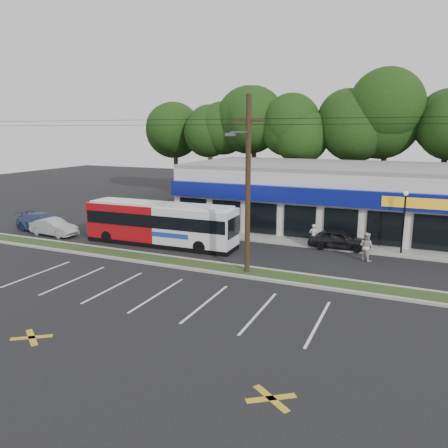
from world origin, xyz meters
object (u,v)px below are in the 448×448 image
utility_pole (245,180)px  pedestrian_b (366,247)px  pedestrian_a (313,236)px  lamp_post (404,215)px  metrobus (161,223)px  car_dark (338,239)px  car_blue (43,222)px  car_silver (54,227)px

utility_pole → pedestrian_b: (6.17, 5.44, -4.50)m
utility_pole → pedestrian_a: (2.40, 7.32, -4.58)m
lamp_post → metrobus: (-15.97, -4.30, -1.07)m
car_dark → car_blue: 23.37m
lamp_post → car_dark: lamp_post is taller
utility_pole → car_silver: bearing=171.4°
car_dark → car_silver: size_ratio=1.00×
metrobus → pedestrian_a: (10.20, 3.74, -0.77)m
car_silver → pedestrian_b: (23.14, 2.87, 0.25)m
pedestrian_a → car_blue: bearing=-15.1°
lamp_post → pedestrian_a: 6.08m
metrobus → pedestrian_a: size_ratio=6.79×
pedestrian_a → pedestrian_b: size_ratio=0.91×
car_silver → car_blue: bearing=71.2°
lamp_post → car_blue: size_ratio=0.84×
pedestrian_a → pedestrian_b: 4.21m
car_blue → pedestrian_b: bearing=-79.6°
car_blue → car_silver: bearing=-106.5°
car_silver → car_dark: bearing=-73.3°
car_silver → pedestrian_b: pedestrian_b is taller
utility_pole → pedestrian_b: utility_pole is taller
car_blue → pedestrian_a: size_ratio=3.02×
car_silver → lamp_post: bearing=-74.8°
car_silver → car_blue: size_ratio=0.81×
car_silver → pedestrian_a: (19.37, 4.74, 0.17)m
metrobus → pedestrian_a: 10.89m
lamp_post → metrobus: 16.57m
pedestrian_a → pedestrian_b: bearing=128.0°
utility_pole → lamp_post: 11.67m
car_blue → utility_pole: bearing=-94.4°
lamp_post → car_blue: 27.51m
utility_pole → car_silver: 17.81m
utility_pole → metrobus: utility_pole is taller
pedestrian_b → car_blue: bearing=32.0°
car_silver → pedestrian_b: bearing=-79.6°
lamp_post → metrobus: lamp_post is taller
utility_pole → car_dark: utility_pole is taller
car_blue → pedestrian_b: (25.07, 2.08, 0.18)m
car_dark → pedestrian_b: (2.09, -2.13, 0.22)m
lamp_post → car_dark: bearing=-175.8°
car_silver → car_blue: 2.08m
pedestrian_b → lamp_post: bearing=-102.2°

